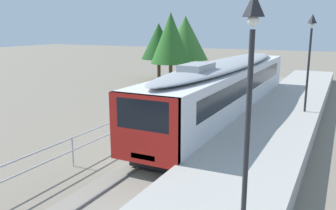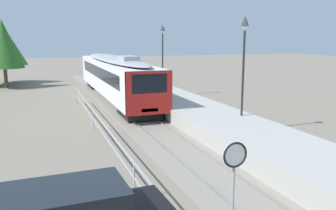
{
  "view_description": "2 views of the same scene",
  "coord_description": "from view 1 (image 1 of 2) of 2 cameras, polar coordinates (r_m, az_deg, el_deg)",
  "views": [
    {
      "loc": [
        6.2,
        10.73,
        5.54
      ],
      "look_at": [
        -1.0,
        25.0,
        2.0
      ],
      "focal_mm": 37.54,
      "sensor_mm": 36.0,
      "label": 1
    },
    {
      "loc": [
        -5.97,
        1.52,
        5.09
      ],
      "look_at": [
        0.4,
        19.0,
        1.6
      ],
      "focal_mm": 38.1,
      "sensor_mm": 36.0,
      "label": 2
    }
  ],
  "objects": [
    {
      "name": "platform_lamp_mid_platform",
      "position": [
        7.71,
        13.24,
        5.34
      ],
      "size": [
        0.34,
        0.34,
        5.35
      ],
      "color": "#232328",
      "rests_on": "station_platform"
    },
    {
      "name": "tree_behind_carpark",
      "position": [
        34.73,
        0.44,
        10.82
      ],
      "size": [
        3.94,
        3.94,
        7.01
      ],
      "color": "brown",
      "rests_on": "ground"
    },
    {
      "name": "platform_lamp_far_end",
      "position": [
        20.79,
        22.1,
        9.05
      ],
      "size": [
        0.34,
        0.34,
        5.35
      ],
      "color": "#232328",
      "rests_on": "station_platform"
    },
    {
      "name": "tree_distant_left",
      "position": [
        37.31,
        -1.51,
        10.3
      ],
      "size": [
        3.7,
        3.7,
        6.01
      ],
      "color": "brown",
      "rests_on": "ground"
    },
    {
      "name": "ground_plane",
      "position": [
        15.57,
        -11.77,
        -8.64
      ],
      "size": [
        160.0,
        160.0,
        0.0
      ],
      "primitive_type": "plane",
      "color": "slate"
    },
    {
      "name": "station_platform",
      "position": [
        12.71,
        11.3,
        -11.37
      ],
      "size": [
        3.9,
        60.0,
        0.9
      ],
      "primitive_type": "cube",
      "color": "#A8A59E",
      "rests_on": "ground"
    },
    {
      "name": "commuter_train",
      "position": [
        21.39,
        9.58,
        3.18
      ],
      "size": [
        2.82,
        20.06,
        3.74
      ],
      "color": "silver",
      "rests_on": "track_rails"
    },
    {
      "name": "tree_behind_station_far",
      "position": [
        38.64,
        2.82,
        10.82
      ],
      "size": [
        4.98,
        4.98,
        6.78
      ],
      "color": "brown",
      "rests_on": "ground"
    },
    {
      "name": "track_rails",
      "position": [
        13.99,
        -1.92,
        -10.69
      ],
      "size": [
        3.2,
        60.0,
        0.14
      ],
      "color": "gray",
      "rests_on": "ground"
    }
  ]
}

